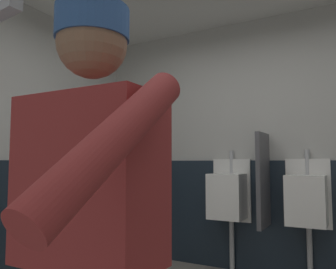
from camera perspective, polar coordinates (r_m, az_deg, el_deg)
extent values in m
cube|color=#B2B2AD|center=(3.69, 15.88, -1.35)|extent=(4.39, 0.12, 2.64)
cube|color=#19232D|center=(3.65, 15.87, -13.16)|extent=(3.79, 0.03, 1.13)
cube|color=white|center=(3.70, 10.75, -9.12)|extent=(0.40, 0.05, 0.65)
cube|color=white|center=(3.54, 9.88, -10.15)|extent=(0.34, 0.30, 0.45)
cylinder|color=#B7BABF|center=(3.67, 10.63, -4.54)|extent=(0.04, 0.04, 0.24)
cylinder|color=#B7BABF|center=(3.74, 10.68, -17.59)|extent=(0.05, 0.05, 0.55)
cube|color=white|center=(3.53, 22.52, -9.06)|extent=(0.40, 0.05, 0.65)
cube|color=white|center=(3.37, 22.21, -10.16)|extent=(0.34, 0.30, 0.45)
cylinder|color=#B7BABF|center=(3.51, 22.35, -4.27)|extent=(0.04, 0.04, 0.24)
cylinder|color=#B7BABF|center=(3.58, 22.73, -17.92)|extent=(0.05, 0.05, 0.55)
cube|color=#4C4C51|center=(3.39, 15.71, -7.32)|extent=(0.04, 0.40, 0.90)
cube|color=maroon|center=(1.10, -13.04, -7.34)|extent=(0.45, 0.24, 0.52)
cylinder|color=maroon|center=(1.29, -22.09, -7.27)|extent=(0.17, 0.09, 0.56)
cylinder|color=maroon|center=(0.75, -8.98, -0.74)|extent=(0.09, 0.50, 0.39)
sphere|color=#8C664C|center=(1.16, -12.63, 14.69)|extent=(0.23, 0.23, 0.23)
cylinder|color=#335999|center=(1.18, -12.57, 17.56)|extent=(0.24, 0.24, 0.10)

